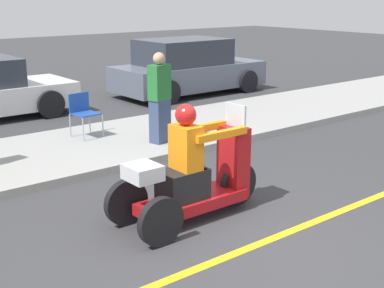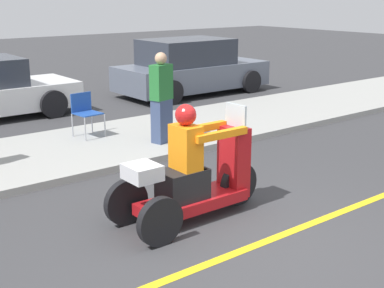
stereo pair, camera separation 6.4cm
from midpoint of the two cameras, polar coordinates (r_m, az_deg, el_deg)
name	(u,v)px [view 2 (the right image)]	position (r m, az deg, el deg)	size (l,w,h in m)	color
ground_plane	(257,245)	(6.26, 7.29, -10.61)	(60.00, 60.00, 0.00)	#38383A
lane_stripe	(249,248)	(6.17, 6.39, -10.96)	(24.00, 0.12, 0.01)	gold
sidewalk_strip	(76,150)	(9.79, -12.09, -0.62)	(28.00, 2.80, 0.12)	#9E9E99
motorcycle_trike	(193,179)	(6.69, 0.38, -3.71)	(2.12, 0.83, 1.50)	black
spectator_end_of_line	(161,100)	(9.69, -3.09, 4.74)	(0.44, 0.32, 1.64)	#38476B
folding_chair_curbside	(85,110)	(10.38, -11.18, 3.59)	(0.51, 0.51, 0.82)	#A5A8AD
parked_car_lot_far	(190,68)	(15.18, -0.06, 8.09)	(4.32, 2.06, 1.55)	slate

